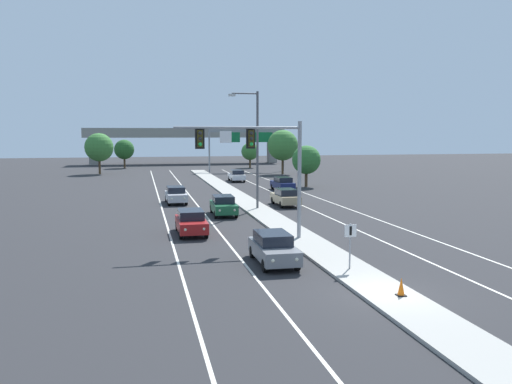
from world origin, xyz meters
TOP-DOWN VIEW (x-y plane):
  - ground_plane at (0.00, 0.00)m, footprint 260.00×260.00m
  - median_island at (0.00, 18.00)m, footprint 2.40×110.00m
  - lane_stripe_oncoming_center at (-4.70, 25.00)m, footprint 0.14×100.00m
  - lane_stripe_receding_center at (4.70, 25.00)m, footprint 0.14×100.00m
  - edge_stripe_left at (-8.00, 25.00)m, footprint 0.14×100.00m
  - edge_stripe_right at (8.00, 25.00)m, footprint 0.14×100.00m
  - overhead_signal_mast at (-2.70, 11.56)m, footprint 7.77×0.44m
  - median_sign_post at (-0.05, 3.74)m, footprint 0.60×0.10m
  - street_lamp_median at (-0.13, 24.78)m, footprint 2.58×0.28m
  - car_oncoming_grey at (-3.26, 6.04)m, footprint 1.86×4.48m
  - car_oncoming_red at (-6.60, 14.86)m, footprint 1.83×4.48m
  - car_oncoming_green at (-3.27, 22.36)m, footprint 1.92×4.51m
  - car_oncoming_silver at (-6.54, 30.52)m, footprint 1.90×4.50m
  - car_receding_tan at (3.13, 26.58)m, footprint 1.84×4.48m
  - car_receding_navy at (6.23, 38.91)m, footprint 1.91×4.51m
  - car_receding_white at (3.13, 51.56)m, footprint 1.86×4.48m
  - traffic_cone_median_nose at (0.30, -0.70)m, footprint 0.36×0.36m
  - highway_sign_gantry at (8.20, 69.37)m, footprint 13.28×0.42m
  - overpass_bridge at (0.00, 95.27)m, footprint 42.40×6.40m
  - tree_far_right_c at (10.22, 42.52)m, footprint 3.53×3.53m
  - tree_far_right_b at (10.70, 78.84)m, footprint 3.31×3.31m
  - tree_far_left_b at (-16.20, 69.09)m, footprint 4.57×4.57m
  - tree_far_right_a at (12.67, 62.49)m, footprint 4.92×4.92m
  - tree_far_left_c at (-12.66, 83.20)m, footprint 3.72×3.72m

SIDE VIEW (x-z plane):
  - ground_plane at x=0.00m, z-range 0.00..0.00m
  - lane_stripe_oncoming_center at x=-4.70m, z-range 0.00..0.01m
  - lane_stripe_receding_center at x=4.70m, z-range 0.00..0.01m
  - edge_stripe_left at x=-8.00m, z-range 0.00..0.01m
  - edge_stripe_right at x=8.00m, z-range 0.00..0.01m
  - median_island at x=0.00m, z-range 0.00..0.15m
  - traffic_cone_median_nose at x=0.30m, z-range 0.14..0.88m
  - car_oncoming_grey at x=-3.26m, z-range 0.03..1.61m
  - car_oncoming_red at x=-6.60m, z-range 0.03..1.61m
  - car_oncoming_green at x=-3.27m, z-range 0.03..1.61m
  - car_oncoming_silver at x=-6.54m, z-range 0.03..1.61m
  - car_receding_tan at x=3.13m, z-range 0.03..1.61m
  - car_receding_navy at x=6.23m, z-range 0.03..1.61m
  - car_receding_white at x=3.13m, z-range 0.03..1.61m
  - median_sign_post at x=-0.05m, z-range 0.49..2.69m
  - tree_far_right_b at x=10.70m, z-range 0.72..5.51m
  - tree_far_right_c at x=10.22m, z-range 0.78..5.89m
  - tree_far_left_c at x=-12.66m, z-range 0.82..6.20m
  - tree_far_left_b at x=-16.20m, z-range 1.01..7.63m
  - tree_far_right_a at x=12.67m, z-range 1.09..8.21m
  - overhead_signal_mast at x=-2.70m, z-range 1.75..8.95m
  - overpass_bridge at x=0.00m, z-range 1.96..9.61m
  - street_lamp_median at x=-0.13m, z-range 0.79..10.79m
  - highway_sign_gantry at x=8.20m, z-range 2.41..9.91m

